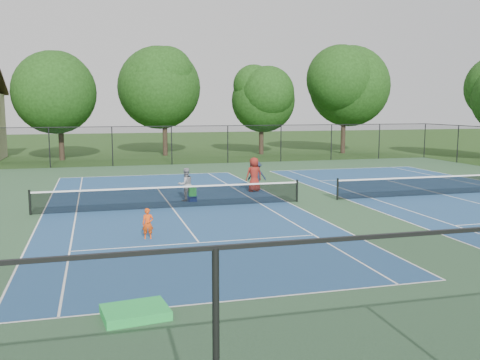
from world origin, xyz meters
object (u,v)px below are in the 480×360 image
object	(u,v)px
tree_back_c	(262,96)
bystander_b	(257,175)
ball_hopper	(192,192)
child_player	(148,224)
instructor	(186,185)
tree_back_d	(344,82)
tree_back_a	(59,88)
tree_back_b	(164,83)
bystander_c	(254,175)
ball_crate	(192,199)

from	to	relation	value
tree_back_c	bystander_b	bearing A→B (deg)	-108.01
tree_back_c	ball_hopper	size ratio (longest dim) A/B	19.81
child_player	instructor	xyz separation A→B (m)	(2.47, 7.03, 0.27)
tree_back_c	tree_back_d	xyz separation A→B (m)	(8.00, -1.00, 1.34)
instructor	tree_back_d	bearing A→B (deg)	-146.97
tree_back_a	instructor	bearing A→B (deg)	-72.87
tree_back_a	bystander_b	distance (m)	23.29
tree_back_c	instructor	distance (m)	26.28
tree_back_b	bystander_b	world-z (taller)	tree_back_b
bystander_b	tree_back_c	bearing A→B (deg)	-90.82
tree_back_a	instructor	xyz separation A→B (m)	(6.89, -22.35, -5.24)
tree_back_c	ball_hopper	distance (m)	26.47
bystander_c	ball_hopper	bearing A→B (deg)	21.89
bystander_b	bystander_c	xyz separation A→B (m)	(-0.40, -0.79, 0.16)
tree_back_a	tree_back_b	xyz separation A→B (m)	(9.00, 2.00, 0.56)
tree_back_b	bystander_b	size ratio (longest dim) A/B	6.58
child_player	bystander_b	world-z (taller)	bystander_b
tree_back_a	tree_back_b	bearing A→B (deg)	12.53
tree_back_c	tree_back_a	bearing A→B (deg)	-176.82
child_player	bystander_c	size ratio (longest dim) A/B	0.58
tree_back_b	instructor	world-z (taller)	tree_back_b
tree_back_a	ball_hopper	distance (m)	24.38
tree_back_c	ball_hopper	xyz separation A→B (m)	(-10.84, -23.63, -4.99)
tree_back_b	child_player	xyz separation A→B (m)	(-4.58, -31.38, -6.06)
ball_crate	ball_hopper	size ratio (longest dim) A/B	0.85
bystander_b	ball_crate	distance (m)	5.10
child_player	instructor	bearing A→B (deg)	74.72
instructor	ball_hopper	size ratio (longest dim) A/B	3.77
tree_back_c	instructor	world-z (taller)	tree_back_c
bystander_c	ball_hopper	distance (m)	4.32
instructor	ball_hopper	distance (m)	0.50
tree_back_a	bystander_b	world-z (taller)	tree_back_a
tree_back_a	tree_back_b	distance (m)	9.24
tree_back_c	child_player	distance (m)	33.64
ball_crate	tree_back_d	bearing A→B (deg)	50.22
instructor	ball_crate	size ratio (longest dim) A/B	4.45
tree_back_c	child_player	size ratio (longest dim) A/B	7.87
child_player	bystander_b	bearing A→B (deg)	58.83
tree_back_b	instructor	distance (m)	25.12
bystander_b	ball_hopper	world-z (taller)	bystander_b
tree_back_b	bystander_c	distance (m)	23.25
child_player	tree_back_a	bearing A→B (deg)	102.64
tree_back_b	instructor	xyz separation A→B (m)	(-2.11, -24.35, -5.80)
tree_back_a	tree_back_d	world-z (taller)	tree_back_d
instructor	bystander_c	world-z (taller)	bystander_c
tree_back_c	bystander_c	world-z (taller)	tree_back_c
bystander_c	child_player	bearing A→B (deg)	45.80
tree_back_a	tree_back_d	size ratio (longest dim) A/B	0.88
child_player	ball_crate	distance (m)	7.30
bystander_c	tree_back_c	bearing A→B (deg)	-116.64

